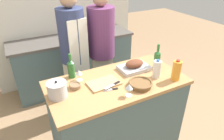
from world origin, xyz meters
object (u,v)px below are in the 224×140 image
object	(u,v)px
wicker_basket	(140,84)
knife_chef	(113,85)
stock_pot	(57,90)
wine_bottle_green	(157,59)
knife_paring	(111,89)
person_cook_aproned	(74,52)
wine_glass_left	(79,73)
roasting_pan	(134,66)
condiment_bottle_short	(87,27)
wine_glass_right	(129,87)
milk_jug	(157,69)
mixing_bowl	(75,86)
wine_bottle_dark	(71,68)
condiment_bottle_tall	(83,31)
cutting_board	(104,83)
juice_jug	(176,70)
person_cook_guest	(102,48)

from	to	relation	value
wicker_basket	knife_chef	bearing A→B (deg)	153.20
stock_pot	knife_chef	distance (m)	0.56
wine_bottle_green	knife_paring	world-z (taller)	wine_bottle_green
person_cook_aproned	wine_glass_left	bearing A→B (deg)	-114.95
roasting_pan	condiment_bottle_short	size ratio (longest dim) A/B	2.10
roasting_pan	wine_glass_right	bearing A→B (deg)	-128.87
milk_jug	knife_chef	bearing A→B (deg)	173.60
roasting_pan	condiment_bottle_short	bearing A→B (deg)	89.27
wine_bottle_green	wicker_basket	bearing A→B (deg)	-148.65
stock_pot	wine_bottle_green	xyz separation A→B (m)	(1.21, 0.02, 0.04)
wicker_basket	mixing_bowl	size ratio (longest dim) A/B	2.04
wicker_basket	wine_bottle_dark	size ratio (longest dim) A/B	0.88
stock_pot	condiment_bottle_tall	size ratio (longest dim) A/B	0.89
condiment_bottle_short	stock_pot	bearing A→B (deg)	-119.65
roasting_pan	person_cook_aproned	world-z (taller)	person_cook_aproned
knife_chef	person_cook_aproned	size ratio (longest dim) A/B	0.12
cutting_board	wine_bottle_green	distance (m)	0.74
wine_glass_left	stock_pot	bearing A→B (deg)	-146.65
wicker_basket	juice_jug	bearing A→B (deg)	-8.76
condiment_bottle_short	roasting_pan	bearing A→B (deg)	-90.73
condiment_bottle_tall	condiment_bottle_short	distance (m)	0.26
wicker_basket	wine_glass_left	bearing A→B (deg)	141.43
wicker_basket	cutting_board	bearing A→B (deg)	145.46
wicker_basket	knife_paring	bearing A→B (deg)	163.66
wine_glass_right	person_cook_guest	size ratio (longest dim) A/B	0.08
person_cook_aproned	condiment_bottle_short	bearing A→B (deg)	46.69
wine_bottle_green	condiment_bottle_short	size ratio (longest dim) A/B	1.78
person_cook_guest	condiment_bottle_tall	bearing A→B (deg)	109.48
wine_glass_right	knife_chef	world-z (taller)	wine_glass_right
roasting_pan	stock_pot	distance (m)	0.95
condiment_bottle_tall	knife_chef	bearing A→B (deg)	-99.81
wine_bottle_dark	person_cook_guest	xyz separation A→B (m)	(0.62, 0.53, -0.07)
juice_jug	knife_paring	xyz separation A→B (m)	(-0.72, 0.15, -0.11)
knife_paring	person_cook_guest	bearing A→B (deg)	70.07
condiment_bottle_short	person_cook_aproned	bearing A→B (deg)	-121.38
roasting_pan	wine_bottle_green	world-z (taller)	wine_bottle_green
stock_pot	mixing_bowl	distance (m)	0.21
knife_chef	person_cook_guest	distance (m)	0.96
cutting_board	wine_glass_left	bearing A→B (deg)	135.84
roasting_pan	knife_paring	xyz separation A→B (m)	(-0.44, -0.25, -0.05)
roasting_pan	wicker_basket	world-z (taller)	roasting_pan
cutting_board	wine_glass_right	xyz separation A→B (m)	(0.13, -0.30, 0.09)
milk_jug	condiment_bottle_short	distance (m)	1.86
roasting_pan	juice_jug	world-z (taller)	juice_jug
stock_pot	wine_bottle_green	size ratio (longest dim) A/B	0.62
condiment_bottle_short	condiment_bottle_tall	bearing A→B (deg)	-124.43
mixing_bowl	milk_jug	bearing A→B (deg)	-13.97
cutting_board	mixing_bowl	bearing A→B (deg)	166.61
roasting_pan	cutting_board	bearing A→B (deg)	-166.17
wine_bottle_dark	mixing_bowl	bearing A→B (deg)	-99.98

